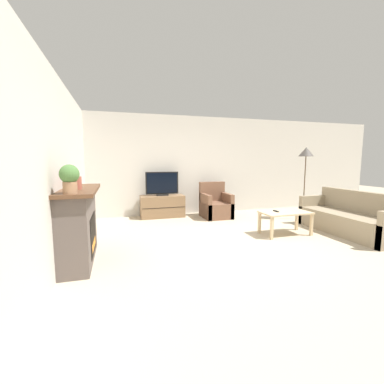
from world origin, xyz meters
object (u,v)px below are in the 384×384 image
object	(u,v)px
armchair	(215,206)
coffee_table	(285,215)
mantel_vase_centre_left	(76,182)
floor_lamp	(306,156)
fireplace	(79,225)
couch	(350,219)
tv	(162,184)
potted_plant	(70,177)
tv_stand	(162,206)
remote	(276,211)
mantel_vase_left	(72,184)

from	to	relation	value
armchair	coffee_table	distance (m)	2.05
mantel_vase_centre_left	floor_lamp	world-z (taller)	floor_lamp
fireplace	couch	size ratio (longest dim) A/B	0.75
tv	potted_plant	bearing A→B (deg)	-117.35
mantel_vase_centre_left	potted_plant	world-z (taller)	potted_plant
mantel_vase_centre_left	tv_stand	size ratio (longest dim) A/B	0.20
couch	tv_stand	bearing A→B (deg)	142.81
floor_lamp	coffee_table	bearing A→B (deg)	-141.44
potted_plant	tv_stand	size ratio (longest dim) A/B	0.31
potted_plant	fireplace	bearing A→B (deg)	91.51
coffee_table	potted_plant	bearing A→B (deg)	-165.94
coffee_table	mantel_vase_centre_left	bearing A→B (deg)	-173.64
fireplace	tv_stand	size ratio (longest dim) A/B	1.32
remote	couch	bearing A→B (deg)	-15.41
armchair	floor_lamp	distance (m)	2.57
remote	mantel_vase_left	bearing A→B (deg)	-168.76
mantel_vase_centre_left	tv	world-z (taller)	mantel_vase_centre_left
potted_plant	floor_lamp	size ratio (longest dim) A/B	0.20
fireplace	floor_lamp	distance (m)	5.36
fireplace	mantel_vase_centre_left	xyz separation A→B (m)	(0.02, -0.11, 0.64)
mantel_vase_left	tv_stand	world-z (taller)	mantel_vase_left
couch	mantel_vase_left	bearing A→B (deg)	-174.85
tv_stand	tv	xyz separation A→B (m)	(0.00, -0.00, 0.58)
fireplace	armchair	distance (m)	3.77
potted_plant	couch	size ratio (longest dim) A/B	0.18
tv_stand	floor_lamp	distance (m)	3.85
mantel_vase_left	remote	world-z (taller)	mantel_vase_left
floor_lamp	mantel_vase_centre_left	bearing A→B (deg)	-164.05
mantel_vase_left	couch	distance (m)	5.21
mantel_vase_left	armchair	xyz separation A→B (m)	(3.02, 2.66, -0.90)
tv_stand	armchair	size ratio (longest dim) A/B	1.24
fireplace	potted_plant	distance (m)	0.97
couch	coffee_table	bearing A→B (deg)	167.47
remote	floor_lamp	xyz separation A→B (m)	(1.46, 0.96, 1.12)
tv	couch	xyz separation A→B (m)	(3.43, -2.60, -0.58)
tv_stand	armchair	bearing A→B (deg)	-16.72
fireplace	floor_lamp	xyz separation A→B (m)	(5.08, 1.33, 1.04)
mantel_vase_left	potted_plant	world-z (taller)	potted_plant
tv	couch	size ratio (longest dim) A/B	0.43
mantel_vase_left	remote	size ratio (longest dim) A/B	1.50
potted_plant	coffee_table	distance (m)	3.99
floor_lamp	couch	bearing A→B (deg)	-87.80
tv_stand	armchair	xyz separation A→B (m)	(1.34, -0.40, 0.01)
remote	coffee_table	bearing A→B (deg)	-23.87
tv	floor_lamp	world-z (taller)	floor_lamp
potted_plant	armchair	bearing A→B (deg)	43.31
mantel_vase_left	coffee_table	size ratio (longest dim) A/B	0.23
coffee_table	floor_lamp	distance (m)	2.03
fireplace	floor_lamp	bearing A→B (deg)	14.72
potted_plant	remote	world-z (taller)	potted_plant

